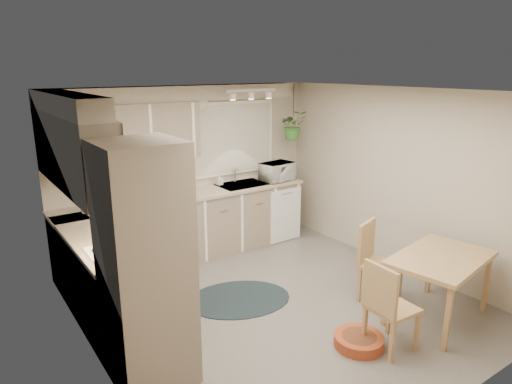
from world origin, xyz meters
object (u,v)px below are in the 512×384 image
(dining_table, at_px, (438,288))
(chair_left, at_px, (393,305))
(braided_rug, at_px, (239,299))
(microwave, at_px, (277,170))
(pet_bed, at_px, (359,341))
(chair_back, at_px, (381,263))

(dining_table, distance_m, chair_left, 0.84)
(chair_left, bearing_deg, braided_rug, -154.23)
(microwave, bearing_deg, pet_bed, -119.56)
(chair_left, xyz_separation_m, microwave, (0.90, 2.99, 0.66))
(chair_back, height_order, pet_bed, chair_back)
(chair_back, bearing_deg, microwave, -115.17)
(dining_table, bearing_deg, pet_bed, 174.17)
(dining_table, xyz_separation_m, chair_back, (-0.18, 0.62, 0.10))
(chair_left, relative_size, microwave, 1.78)
(braided_rug, xyz_separation_m, pet_bed, (0.46, -1.46, 0.05))
(dining_table, relative_size, braided_rug, 0.94)
(pet_bed, bearing_deg, chair_back, 29.96)
(dining_table, distance_m, microwave, 3.01)
(braided_rug, relative_size, pet_bed, 2.51)
(dining_table, relative_size, microwave, 2.27)
(chair_back, relative_size, braided_rug, 0.76)
(chair_left, bearing_deg, chair_back, 139.43)
(dining_table, distance_m, pet_bed, 1.12)
(dining_table, height_order, braided_rug, dining_table)
(chair_back, bearing_deg, braided_rug, -54.19)
(chair_left, height_order, pet_bed, chair_left)
(dining_table, xyz_separation_m, chair_left, (-0.84, -0.07, 0.09))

